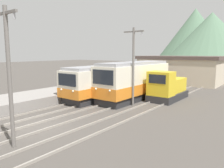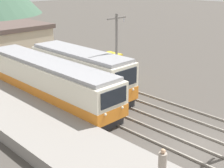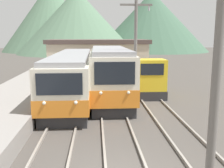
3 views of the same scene
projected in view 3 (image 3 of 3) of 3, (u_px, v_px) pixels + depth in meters
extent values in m
cube|color=#28282B|center=(73.00, 93.00, 20.33)|extent=(2.58, 14.24, 0.70)
cube|color=silver|center=(73.00, 73.00, 20.04)|extent=(2.80, 14.83, 2.44)
cube|color=orange|center=(73.00, 83.00, 20.18)|extent=(2.84, 14.87, 0.88)
cube|color=black|center=(59.00, 84.00, 12.65)|extent=(2.24, 0.06, 1.07)
sphere|color=silver|center=(44.00, 103.00, 12.76)|extent=(0.18, 0.18, 0.18)
sphere|color=silver|center=(76.00, 103.00, 12.85)|extent=(0.18, 0.18, 0.18)
cube|color=#939399|center=(72.00, 55.00, 19.80)|extent=(2.46, 14.24, 0.28)
cube|color=#28282B|center=(110.00, 94.00, 19.82)|extent=(2.58, 9.95, 0.70)
cube|color=silver|center=(110.00, 71.00, 19.50)|extent=(2.80, 10.36, 2.85)
cube|color=orange|center=(110.00, 83.00, 19.66)|extent=(2.84, 10.40, 1.03)
cube|color=black|center=(115.00, 73.00, 14.28)|extent=(2.24, 0.06, 1.25)
sphere|color=silver|center=(101.00, 93.00, 14.42)|extent=(0.18, 0.18, 0.18)
sphere|color=silver|center=(128.00, 93.00, 14.51)|extent=(0.18, 0.18, 0.18)
cube|color=#939399|center=(110.00, 50.00, 19.21)|extent=(2.46, 9.95, 0.28)
cube|color=#28282B|center=(145.00, 89.00, 21.65)|extent=(2.40, 5.30, 0.70)
cube|color=gold|center=(150.00, 75.00, 19.61)|extent=(2.28, 1.69, 2.30)
cube|color=black|center=(152.00, 69.00, 18.67)|extent=(1.68, 0.04, 0.83)
cube|color=gold|center=(143.00, 75.00, 22.29)|extent=(1.92, 3.50, 1.40)
cylinder|color=black|center=(143.00, 64.00, 22.12)|extent=(0.16, 0.16, 0.50)
cylinder|color=slate|center=(215.00, 95.00, 5.57)|extent=(0.20, 0.20, 6.94)
cylinder|color=slate|center=(135.00, 56.00, 16.64)|extent=(0.20, 0.20, 6.94)
cube|color=slate|center=(136.00, 5.00, 16.08)|extent=(2.00, 0.12, 0.12)
cylinder|color=#B2B2B7|center=(149.00, 8.00, 16.17)|extent=(0.10, 0.10, 0.30)
cube|color=beige|center=(98.00, 58.00, 33.70)|extent=(12.00, 6.00, 3.76)
cube|color=#51423D|center=(98.00, 42.00, 33.32)|extent=(12.60, 6.30, 0.50)
cone|color=#3D5B47|center=(151.00, 22.00, 82.34)|extent=(35.45, 35.45, 18.31)
cone|color=#517056|center=(77.00, 22.00, 71.14)|extent=(32.47, 32.47, 17.13)
cone|color=#517056|center=(52.00, 17.00, 81.79)|extent=(30.72, 30.72, 21.13)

